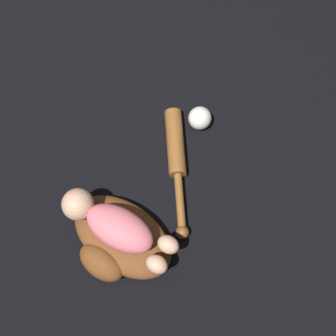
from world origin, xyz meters
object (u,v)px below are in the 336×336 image
(baseball_bat, at_px, (176,156))
(baby_figure, at_px, (113,225))
(baseball_glove, at_px, (119,240))
(baseball, at_px, (200,118))

(baseball_bat, bearing_deg, baby_figure, 87.93)
(baseball_bat, bearing_deg, baseball_glove, 91.66)
(baby_figure, distance_m, baseball_bat, 0.33)
(baseball_glove, height_order, baby_figure, baby_figure)
(baby_figure, distance_m, baseball, 0.48)
(baseball_glove, distance_m, baseball_bat, 0.33)
(baby_figure, relative_size, baseball, 4.63)
(baby_figure, height_order, baseball_bat, baby_figure)
(baseball_glove, bearing_deg, baseball_bat, -88.34)
(baseball_glove, height_order, baseball_bat, baseball_glove)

